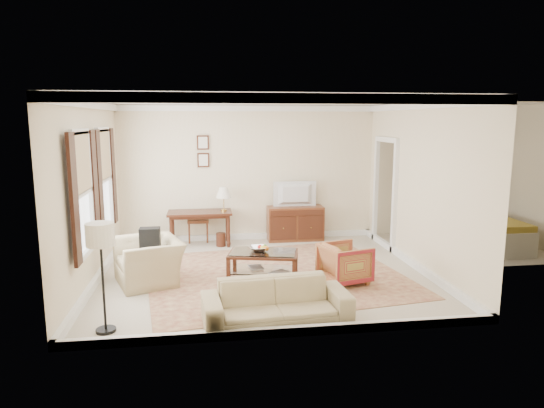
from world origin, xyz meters
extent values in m
cube|color=beige|center=(0.00, 0.00, 0.00)|extent=(5.50, 5.00, 0.01)
cube|color=white|center=(0.00, 0.00, 2.90)|extent=(5.50, 5.00, 0.01)
cube|color=#F4E7C7|center=(0.00, 2.50, 1.45)|extent=(5.50, 0.01, 2.90)
cube|color=#F4E7C7|center=(0.00, -2.50, 1.45)|extent=(5.50, 0.01, 2.90)
cube|color=#F4E7C7|center=(-2.75, 0.00, 1.45)|extent=(0.01, 5.00, 2.90)
cube|color=#F4E7C7|center=(2.75, 0.00, 1.45)|extent=(0.01, 5.00, 2.90)
cube|color=beige|center=(4.25, 1.15, 0.00)|extent=(3.00, 2.70, 0.01)
cube|color=#F4E7C7|center=(5.75, 1.15, 1.45)|extent=(0.01, 2.70, 2.90)
cube|color=maroon|center=(0.18, -0.13, 0.01)|extent=(4.62, 4.12, 0.01)
cube|color=#3B1B11|center=(-1.07, 2.07, 0.69)|extent=(1.31, 0.66, 0.05)
cylinder|color=#3B1B11|center=(-1.64, 1.82, 0.34)|extent=(0.07, 0.07, 0.67)
cylinder|color=#3B1B11|center=(-0.49, 1.82, 0.34)|extent=(0.07, 0.07, 0.67)
cylinder|color=#3B1B11|center=(-1.64, 2.32, 0.34)|extent=(0.07, 0.07, 0.67)
cylinder|color=#3B1B11|center=(-0.49, 2.32, 0.34)|extent=(0.07, 0.07, 0.67)
cube|color=brown|center=(0.98, 2.24, 0.37)|extent=(1.21, 0.46, 0.74)
imported|color=black|center=(0.98, 2.22, 1.19)|extent=(0.89, 0.51, 0.12)
cube|color=#3B1B11|center=(-0.03, -0.29, 0.43)|extent=(1.23, 0.89, 0.04)
cube|color=silver|center=(-0.03, -0.29, 0.46)|extent=(1.16, 0.82, 0.01)
cube|color=silver|center=(-0.03, -0.29, 0.16)|extent=(1.13, 0.79, 0.02)
cube|color=#3B1B11|center=(-0.61, -0.46, 0.22)|extent=(0.07, 0.07, 0.43)
cube|color=#3B1B11|center=(0.41, -0.70, 0.22)|extent=(0.07, 0.07, 0.43)
cube|color=#3B1B11|center=(-0.47, 0.11, 0.22)|extent=(0.07, 0.07, 0.43)
cube|color=#3B1B11|center=(0.55, -0.13, 0.22)|extent=(0.07, 0.07, 0.43)
imported|color=silver|center=(-0.10, -0.24, 0.52)|extent=(0.42, 0.42, 0.10)
imported|color=brown|center=(-0.25, -0.23, 0.18)|extent=(0.28, 0.08, 0.38)
imported|color=brown|center=(0.14, -0.44, 0.18)|extent=(0.18, 0.24, 0.38)
imported|color=maroon|center=(1.25, -0.66, 0.35)|extent=(0.81, 0.84, 0.71)
imported|color=tan|center=(-1.86, -0.21, 0.48)|extent=(1.02, 1.26, 0.95)
cube|color=black|center=(-1.84, -0.14, 0.72)|extent=(0.30, 0.37, 0.40)
imported|color=tan|center=(-0.07, -2.04, 0.37)|extent=(1.93, 0.70, 0.74)
cylinder|color=black|center=(-2.21, -2.02, 0.02)|extent=(0.25, 0.25, 0.04)
cylinder|color=black|center=(-2.21, -2.02, 0.59)|extent=(0.03, 0.03, 1.16)
cylinder|color=silver|center=(-2.21, -2.02, 1.24)|extent=(0.34, 0.34, 0.28)
camera|label=1|loc=(-0.96, -7.90, 2.59)|focal=32.00mm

